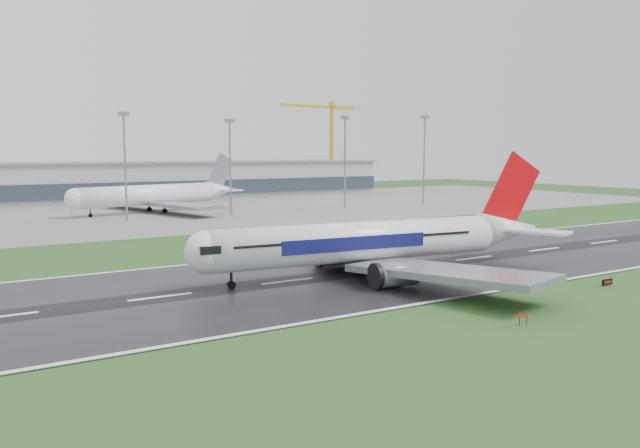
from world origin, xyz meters
TOP-DOWN VIEW (x-y plane):
  - ground at (0.00, 0.00)m, footprint 520.00×520.00m
  - runway at (0.00, 0.00)m, footprint 400.00×45.00m
  - apron at (0.00, 125.00)m, footprint 400.00×130.00m
  - terminal at (0.00, 185.00)m, footprint 240.00×36.00m
  - main_airliner at (-4.11, -3.28)m, footprint 71.17×68.46m
  - parked_airliner at (-3.92, 120.57)m, footprint 76.78×73.61m
  - tower_crane at (116.85, 200.00)m, footprint 47.41×6.03m
  - runway_sign at (19.39, -27.81)m, footprint 2.31×0.37m
  - floodmast_2 at (-18.59, 100.00)m, footprint 0.64×0.64m
  - floodmast_3 at (14.18, 100.00)m, footprint 0.64×0.64m
  - floodmast_4 at (57.98, 100.00)m, footprint 0.64×0.64m
  - floodmast_5 at (94.64, 100.00)m, footprint 0.64×0.64m

SIDE VIEW (x-z plane):
  - ground at x=0.00m, z-range 0.00..0.00m
  - apron at x=0.00m, z-range 0.00..0.08m
  - runway at x=0.00m, z-range 0.00..0.10m
  - runway_sign at x=19.39m, z-range 0.00..1.04m
  - terminal at x=0.00m, z-range 0.00..15.00m
  - parked_airliner at x=-3.92m, z-range 0.08..18.81m
  - main_airliner at x=-4.11m, z-range 0.10..19.17m
  - floodmast_3 at x=14.18m, z-range 0.00..29.11m
  - floodmast_2 at x=-18.59m, z-range 0.00..30.21m
  - floodmast_4 at x=57.98m, z-range 0.00..31.27m
  - floodmast_5 at x=94.64m, z-range 0.00..32.56m
  - tower_crane at x=116.85m, z-range 0.00..46.54m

